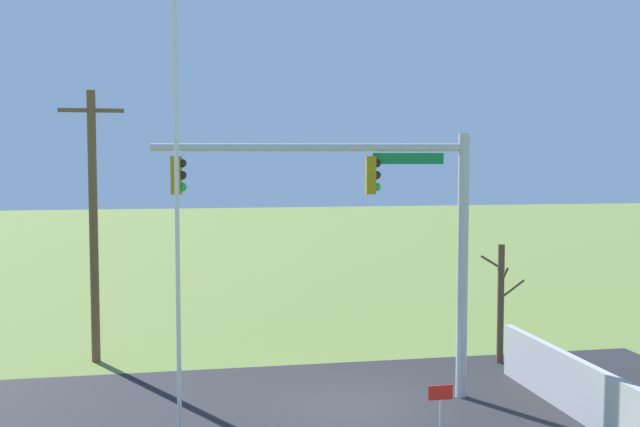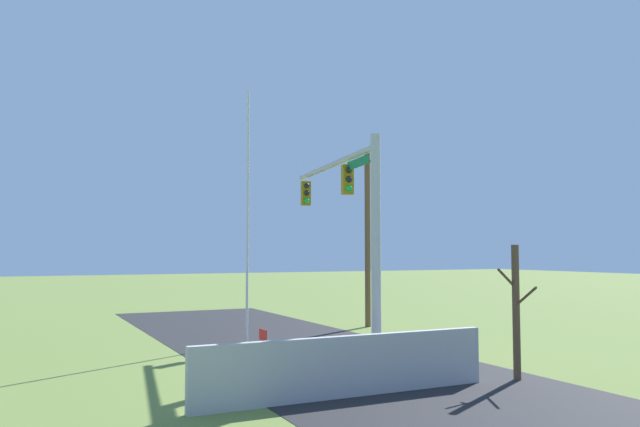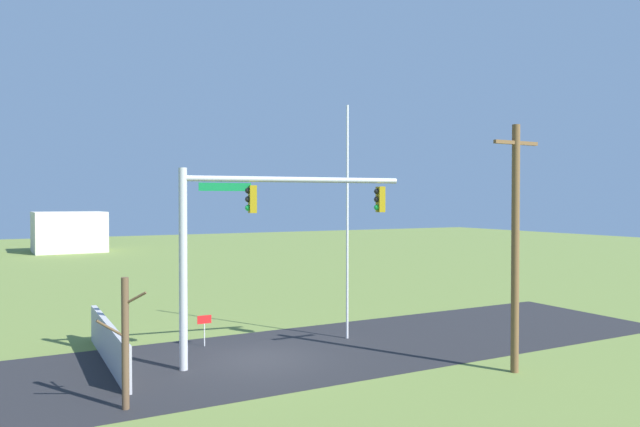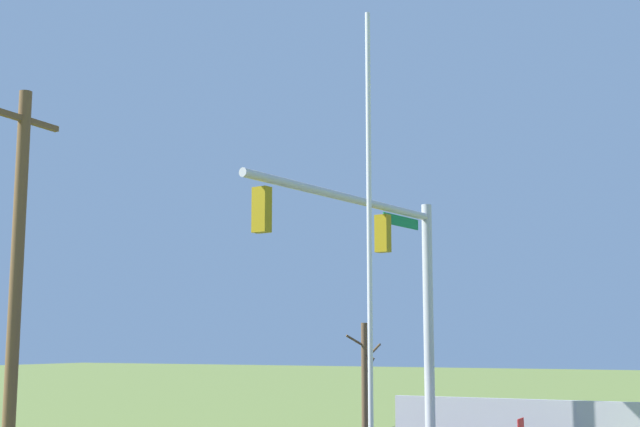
% 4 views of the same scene
% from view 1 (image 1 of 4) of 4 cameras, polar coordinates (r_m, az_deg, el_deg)
% --- Properties ---
extents(ground_plane, '(160.00, 160.00, 0.00)m').
position_cam_1_polar(ground_plane, '(19.75, 2.60, -14.10)').
color(ground_plane, olive).
extents(road_surface, '(28.00, 8.00, 0.01)m').
position_cam_1_polar(road_surface, '(19.26, -9.45, -14.61)').
color(road_surface, '#232326').
rests_on(road_surface, ground_plane).
extents(sidewalk_corner, '(6.00, 6.00, 0.01)m').
position_cam_1_polar(sidewalk_corner, '(21.09, 13.05, -13.00)').
color(sidewalk_corner, '#B7B5AD').
rests_on(sidewalk_corner, ground_plane).
extents(retaining_fence, '(0.20, 7.71, 1.44)m').
position_cam_1_polar(retaining_fence, '(19.59, 18.62, -12.26)').
color(retaining_fence, '#A8A8AD').
rests_on(retaining_fence, ground_plane).
extents(signal_mast, '(7.96, 1.46, 6.80)m').
position_cam_1_polar(signal_mast, '(19.48, 4.40, 0.11)').
color(signal_mast, '#B2B5BA').
rests_on(signal_mast, ground_plane).
extents(flagpole, '(0.10, 0.10, 9.63)m').
position_cam_1_polar(flagpole, '(17.15, -10.60, -0.47)').
color(flagpole, silver).
rests_on(flagpole, ground_plane).
extents(utility_pole, '(1.90, 0.26, 8.21)m').
position_cam_1_polar(utility_pole, '(24.02, -16.53, -0.61)').
color(utility_pole, brown).
rests_on(utility_pole, ground_plane).
extents(bare_tree, '(1.27, 1.02, 3.61)m').
position_cam_1_polar(bare_tree, '(23.81, 13.32, -6.43)').
color(bare_tree, brown).
rests_on(bare_tree, ground_plane).
extents(open_sign, '(0.56, 0.04, 1.22)m').
position_cam_1_polar(open_sign, '(17.40, 8.96, -13.53)').
color(open_sign, silver).
rests_on(open_sign, ground_plane).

